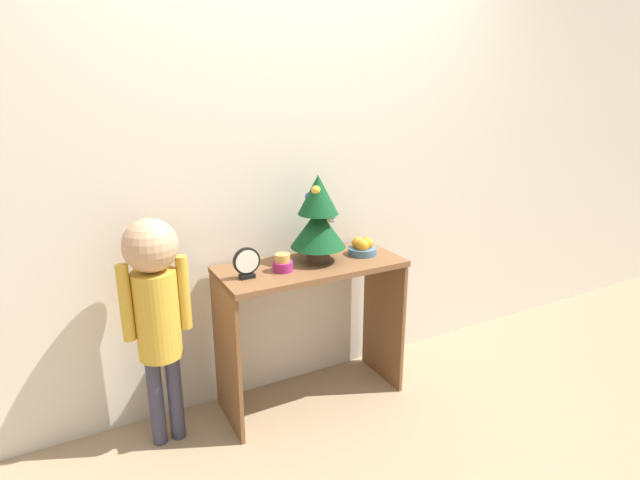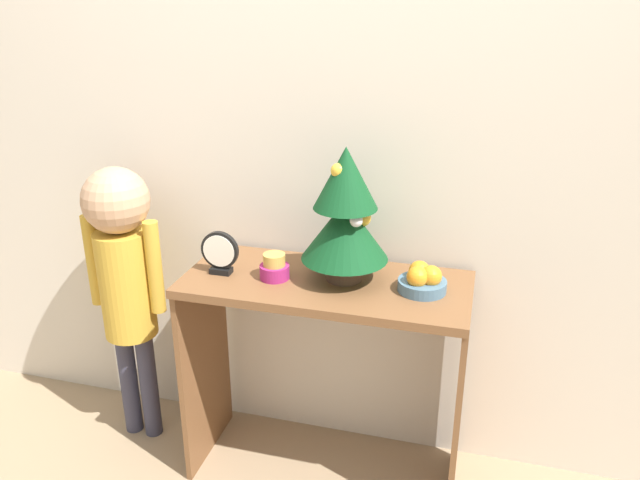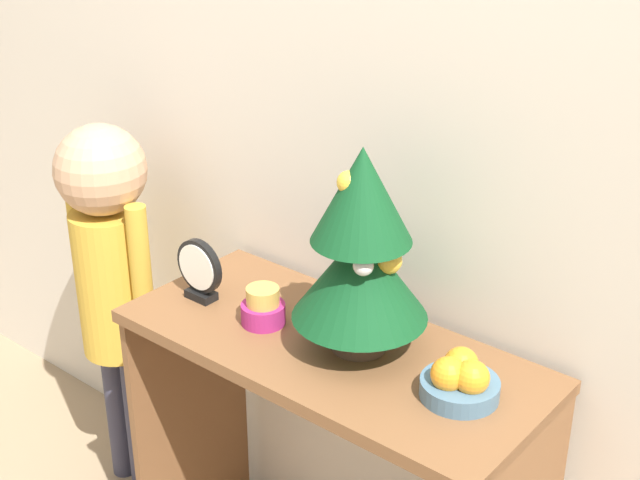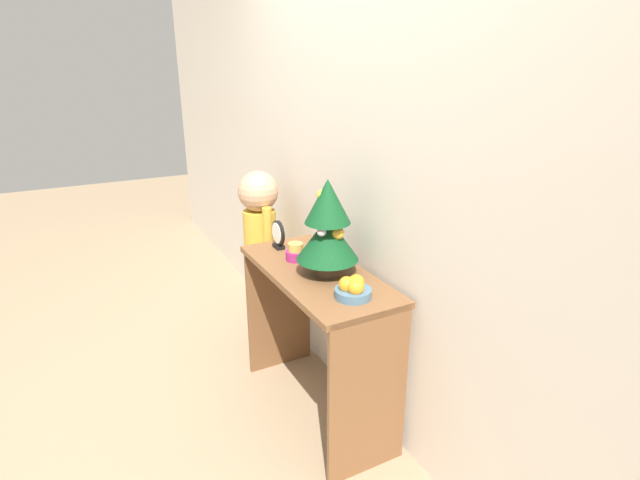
% 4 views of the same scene
% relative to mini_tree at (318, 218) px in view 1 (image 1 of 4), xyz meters
% --- Properties ---
extents(ground_plane, '(12.00, 12.00, 0.00)m').
position_rel_mini_tree_xyz_m(ground_plane, '(-0.06, -0.24, -1.03)').
color(ground_plane, '#997F60').
extents(back_wall, '(7.00, 0.05, 2.50)m').
position_rel_mini_tree_xyz_m(back_wall, '(-0.06, 0.23, 0.22)').
color(back_wall, beige).
rests_on(back_wall, ground_plane).
extents(console_table, '(0.97, 0.42, 0.79)m').
position_rel_mini_tree_xyz_m(console_table, '(-0.06, -0.03, -0.44)').
color(console_table, brown).
rests_on(console_table, ground_plane).
extents(mini_tree, '(0.29, 0.29, 0.46)m').
position_rel_mini_tree_xyz_m(mini_tree, '(0.00, 0.00, 0.00)').
color(mini_tree, '#4C3828').
rests_on(mini_tree, console_table).
extents(fruit_bowl, '(0.16, 0.16, 0.09)m').
position_rel_mini_tree_xyz_m(fruit_bowl, '(0.26, -0.02, -0.19)').
color(fruit_bowl, '#476B84').
rests_on(fruit_bowl, console_table).
extents(singing_bowl, '(0.10, 0.10, 0.09)m').
position_rel_mini_tree_xyz_m(singing_bowl, '(-0.23, -0.06, -0.20)').
color(singing_bowl, '#9E2366').
rests_on(singing_bowl, console_table).
extents(desk_clock, '(0.13, 0.04, 0.15)m').
position_rel_mini_tree_xyz_m(desk_clock, '(-0.42, -0.07, -0.16)').
color(desk_clock, black).
rests_on(desk_clock, console_table).
extents(child_figure, '(0.31, 0.24, 1.13)m').
position_rel_mini_tree_xyz_m(child_figure, '(-0.84, -0.01, -0.28)').
color(child_figure, '#38384C').
rests_on(child_figure, ground_plane).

